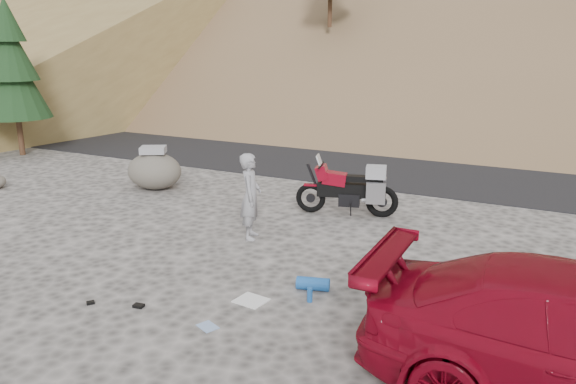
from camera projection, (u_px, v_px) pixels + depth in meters
name	position (u px, v px, depth m)	size (l,w,h in m)	color
ground	(226.00, 255.00, 10.04)	(140.00, 140.00, 0.00)	#44423F
road	(382.00, 161.00, 17.77)	(120.00, 7.00, 0.05)	black
conifer_verge	(12.00, 66.00, 17.96)	(2.20, 2.20, 5.04)	#3C2516
motorcycle	(351.00, 190.00, 12.18)	(2.20, 0.99, 1.34)	black
man	(251.00, 237.00, 10.91)	(0.61, 0.40, 1.67)	#99989E
boulder	(154.00, 170.00, 14.35)	(1.73, 1.59, 1.11)	#56514A
gear_white_cloth	(251.00, 300.00, 8.26)	(0.44, 0.39, 0.01)	white
gear_blue_mat	(313.00, 284.00, 8.61)	(0.20, 0.20, 0.51)	#1C57A8
gear_bottle	(310.00, 295.00, 8.21)	(0.08, 0.08, 0.22)	#1C57A8
gear_funnel	(362.00, 327.00, 7.33)	(0.15, 0.15, 0.19)	#BA2C0C
gear_glove_a	(139.00, 306.00, 8.07)	(0.15, 0.11, 0.04)	black
gear_glove_b	(91.00, 303.00, 8.17)	(0.11, 0.08, 0.04)	black
gear_blue_cloth	(208.00, 326.00, 7.52)	(0.28, 0.21, 0.01)	#87A5D2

